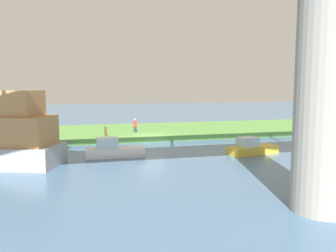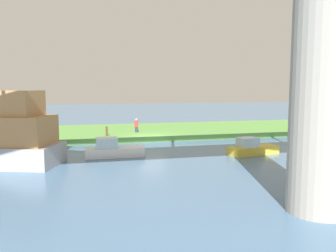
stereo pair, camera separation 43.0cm
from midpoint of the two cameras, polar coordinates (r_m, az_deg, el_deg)
The scene contains 8 objects.
ground_plane at distance 30.50m, azimuth -2.28°, elevation -2.75°, with size 160.00×160.00×0.00m, color #4C7093.
grassy_bank at distance 36.30m, azimuth -4.23°, elevation -0.91°, with size 80.00×12.00×0.50m, color #5B9342.
bridge_pylon at distance 14.14m, azimuth 25.75°, elevation 8.16°, with size 2.41×2.41×10.81m, color #9E998E.
person_on_bank at distance 33.50m, azimuth -5.01°, elevation 0.12°, with size 0.51×0.51×1.39m.
mooring_post at distance 31.25m, azimuth -9.97°, elevation -0.89°, with size 0.20×0.20×0.87m, color brown.
riverboat_paddlewheel at distance 25.57m, azimuth 14.48°, elevation -3.67°, with size 4.03×2.10×1.28m.
motorboat_red at distance 24.22m, azimuth -8.84°, elevation -4.01°, with size 4.11×1.46×1.37m.
marker_buoy at distance 19.22m, azimuth 22.96°, elevation -7.88°, with size 0.50×0.50×0.50m, color orange.
Camera 2 is at (5.95, 29.54, 4.80)m, focal length 35.96 mm.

